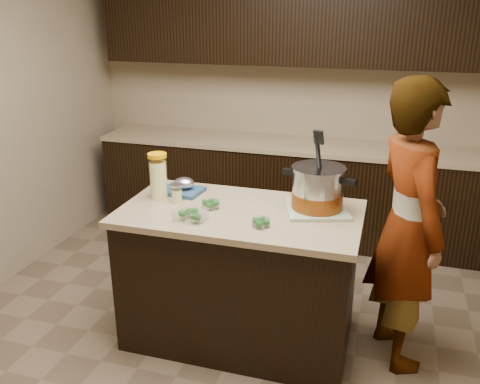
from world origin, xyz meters
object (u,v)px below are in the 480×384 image
at_px(person, 408,227).
at_px(island, 240,275).
at_px(stock_pot, 318,191).
at_px(lemonade_pitcher, 158,178).

bearing_deg(person, island, 73.38).
bearing_deg(person, stock_pot, 64.66).
distance_m(stock_pot, person, 0.56).
relative_size(island, lemonade_pitcher, 4.98).
relative_size(island, stock_pot, 3.15).
distance_m(island, stock_pot, 0.74).
bearing_deg(island, stock_pot, 16.86).
bearing_deg(lemonade_pitcher, person, 2.12).
distance_m(stock_pot, lemonade_pitcher, 1.01).
relative_size(island, person, 0.84).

